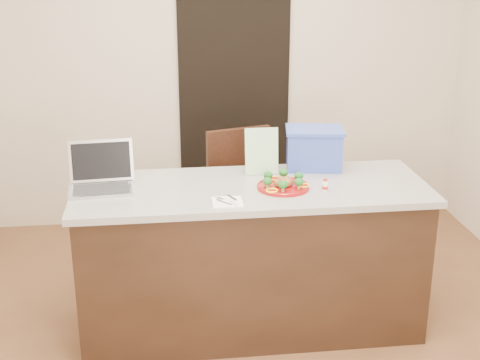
{
  "coord_description": "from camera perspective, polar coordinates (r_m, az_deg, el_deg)",
  "views": [
    {
      "loc": [
        -0.51,
        -3.35,
        2.25
      ],
      "look_at": [
        -0.07,
        0.2,
        0.98
      ],
      "focal_mm": 50.0,
      "sensor_mm": 36.0,
      "label": 1
    }
  ],
  "objects": [
    {
      "name": "ground",
      "position": [
        4.07,
        1.4,
        -14.01
      ],
      "size": [
        4.0,
        4.0,
        0.0
      ],
      "primitive_type": "plane",
      "color": "brown",
      "rests_on": "ground"
    },
    {
      "name": "room_shell",
      "position": [
        3.45,
        1.62,
        9.03
      ],
      "size": [
        4.0,
        4.0,
        4.0
      ],
      "color": "white",
      "rests_on": "ground"
    },
    {
      "name": "doorway",
      "position": [
        5.51,
        -0.49,
        6.47
      ],
      "size": [
        0.9,
        0.02,
        2.0
      ],
      "primitive_type": "cube",
      "color": "black",
      "rests_on": "ground"
    },
    {
      "name": "island",
      "position": [
        4.05,
        0.94,
        -6.61
      ],
      "size": [
        2.06,
        0.76,
        0.92
      ],
      "color": "black",
      "rests_on": "ground"
    },
    {
      "name": "plate",
      "position": [
        3.84,
        3.7,
        -0.54
      ],
      "size": [
        0.3,
        0.3,
        0.02
      ],
      "rotation": [
        0.0,
        0.0,
        -0.02
      ],
      "color": "maroon",
      "rests_on": "island"
    },
    {
      "name": "meatballs",
      "position": [
        3.83,
        3.79,
        -0.15
      ],
      "size": [
        0.12,
        0.12,
        0.04
      ],
      "color": "brown",
      "rests_on": "plate"
    },
    {
      "name": "broccoli",
      "position": [
        3.83,
        3.71,
        0.12
      ],
      "size": [
        0.25,
        0.25,
        0.04
      ],
      "color": "#144C18",
      "rests_on": "plate"
    },
    {
      "name": "pepper_rings",
      "position": [
        3.84,
        3.7,
        -0.4
      ],
      "size": [
        0.27,
        0.27,
        0.01
      ],
      "color": "yellow",
      "rests_on": "plate"
    },
    {
      "name": "napkin",
      "position": [
        3.63,
        -1.08,
        -1.89
      ],
      "size": [
        0.17,
        0.17,
        0.01
      ],
      "primitive_type": "cube",
      "rotation": [
        0.0,
        0.0,
        -0.02
      ],
      "color": "white",
      "rests_on": "island"
    },
    {
      "name": "fork",
      "position": [
        3.63,
        -1.41,
        -1.77
      ],
      "size": [
        0.08,
        0.14,
        0.0
      ],
      "rotation": [
        0.0,
        0.0,
        0.7
      ],
      "color": "silver",
      "rests_on": "napkin"
    },
    {
      "name": "knife",
      "position": [
        3.61,
        -0.58,
        -1.85
      ],
      "size": [
        0.05,
        0.17,
        0.01
      ],
      "rotation": [
        0.0,
        0.0,
        0.42
      ],
      "color": "silver",
      "rests_on": "napkin"
    },
    {
      "name": "yogurt_bottle",
      "position": [
        3.81,
        7.28,
        -0.54
      ],
      "size": [
        0.03,
        0.03,
        0.07
      ],
      "rotation": [
        0.0,
        0.0,
        -0.43
      ],
      "color": "white",
      "rests_on": "island"
    },
    {
      "name": "laptop",
      "position": [
        3.92,
        -11.76,
        0.38
      ],
      "size": [
        0.38,
        0.31,
        0.26
      ],
      "rotation": [
        0.0,
        0.0,
        0.07
      ],
      "color": "#B1B2B6",
      "rests_on": "island"
    },
    {
      "name": "leaflet",
      "position": [
        4.03,
        1.86,
        2.45
      ],
      "size": [
        0.2,
        0.04,
        0.29
      ],
      "primitive_type": "cube",
      "rotation": [
        -0.14,
        0.0,
        -0.0
      ],
      "color": "white",
      "rests_on": "island"
    },
    {
      "name": "blue_box",
      "position": [
        4.17,
        6.34,
        2.72
      ],
      "size": [
        0.39,
        0.31,
        0.25
      ],
      "rotation": [
        0.0,
        0.0,
        -0.16
      ],
      "color": "#3049AD",
      "rests_on": "island"
    },
    {
      "name": "chair",
      "position": [
        4.63,
        0.05,
        -1.37
      ],
      "size": [
        0.57,
        0.58,
        1.05
      ],
      "rotation": [
        0.0,
        0.0,
        0.27
      ],
      "color": "#341A0F",
      "rests_on": "ground"
    }
  ]
}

